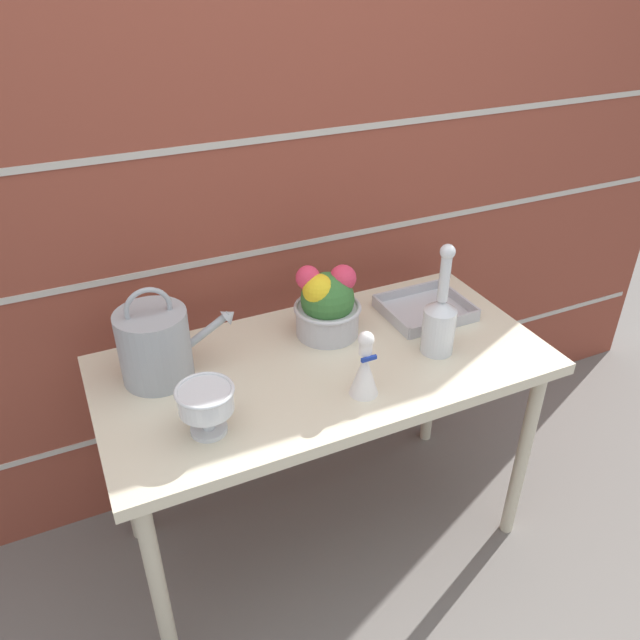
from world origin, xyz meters
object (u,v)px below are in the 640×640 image
object	(u,v)px
crystal_pedestal_bowl	(206,402)
glass_decanter	(440,320)
flower_planter	(327,304)
figurine_vase	(365,369)
watering_can	(156,345)
wire_tray	(425,310)

from	to	relation	value
crystal_pedestal_bowl	glass_decanter	xyz separation A→B (m)	(0.71, 0.06, 0.02)
flower_planter	figurine_vase	size ratio (longest dim) A/B	1.18
glass_decanter	figurine_vase	distance (m)	0.31
figurine_vase	watering_can	bearing A→B (deg)	147.74
watering_can	figurine_vase	size ratio (longest dim) A/B	1.74
crystal_pedestal_bowl	wire_tray	bearing A→B (deg)	17.81
glass_decanter	wire_tray	size ratio (longest dim) A/B	1.28
watering_can	wire_tray	xyz separation A→B (m)	(0.86, -0.02, -0.10)
watering_can	crystal_pedestal_bowl	world-z (taller)	watering_can
watering_can	crystal_pedestal_bowl	distance (m)	0.28
flower_planter	crystal_pedestal_bowl	bearing A→B (deg)	-148.28
crystal_pedestal_bowl	figurine_vase	distance (m)	0.42
watering_can	crystal_pedestal_bowl	size ratio (longest dim) A/B	2.33
watering_can	figurine_vase	bearing A→B (deg)	-32.26
flower_planter	watering_can	bearing A→B (deg)	-179.33
watering_can	glass_decanter	xyz separation A→B (m)	(0.77, -0.22, 0.00)
figurine_vase	crystal_pedestal_bowl	bearing A→B (deg)	176.38
glass_decanter	crystal_pedestal_bowl	bearing A→B (deg)	-175.22
glass_decanter	figurine_vase	bearing A→B (deg)	-163.50
crystal_pedestal_bowl	wire_tray	xyz separation A→B (m)	(0.80, 0.26, -0.08)
watering_can	glass_decanter	distance (m)	0.80
figurine_vase	wire_tray	size ratio (longest dim) A/B	0.72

